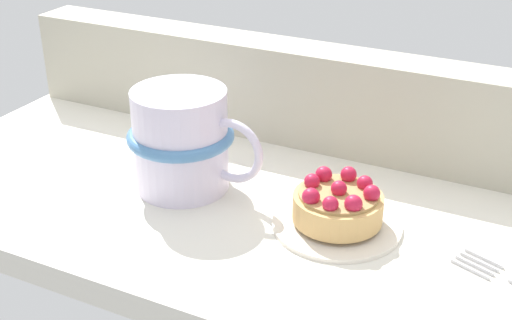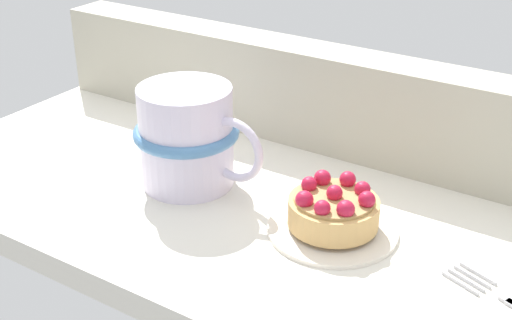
# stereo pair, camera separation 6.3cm
# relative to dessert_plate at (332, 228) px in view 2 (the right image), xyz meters

# --- Properties ---
(ground_plane) EXTENTS (0.78, 0.35, 0.03)m
(ground_plane) POSITION_rel_dessert_plate_xyz_m (-0.06, 0.01, -0.02)
(ground_plane) COLOR silver
(window_rail_back) EXTENTS (0.77, 0.06, 0.11)m
(window_rail_back) POSITION_rel_dessert_plate_xyz_m (-0.06, 0.16, 0.05)
(window_rail_back) COLOR #B2AD99
(window_rail_back) RESTS_ON ground_plane
(dessert_plate) EXTENTS (0.12, 0.12, 0.01)m
(dessert_plate) POSITION_rel_dessert_plate_xyz_m (0.00, 0.00, 0.00)
(dessert_plate) COLOR silver
(dessert_plate) RESTS_ON ground_plane
(raspberry_tart) EXTENTS (0.08, 0.08, 0.04)m
(raspberry_tart) POSITION_rel_dessert_plate_xyz_m (0.00, 0.00, 0.02)
(raspberry_tart) COLOR tan
(raspberry_tart) RESTS_ON dessert_plate
(coffee_mug) EXTENTS (0.14, 0.10, 0.10)m
(coffee_mug) POSITION_rel_dessert_plate_xyz_m (-0.16, 0.00, 0.05)
(coffee_mug) COLOR silver
(coffee_mug) RESTS_ON ground_plane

